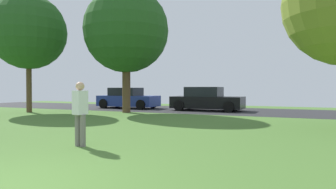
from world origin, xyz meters
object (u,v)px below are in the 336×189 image
maple_tree_near (28,32)px  parked_car_black (207,100)px  oak_tree_left (126,30)px  person_bystander (80,111)px  parked_car_blue (128,99)px

maple_tree_near → parked_car_black: bearing=31.3°
oak_tree_left → person_bystander: bearing=-64.4°
parked_car_black → person_bystander: bearing=-87.0°
maple_tree_near → person_bystander: size_ratio=4.37×
maple_tree_near → oak_tree_left: bearing=22.0°
person_bystander → parked_car_black: (-0.67, 12.53, -0.18)m
oak_tree_left → maple_tree_near: size_ratio=1.05×
oak_tree_left → person_bystander: oak_tree_left is taller
parked_car_blue → parked_car_black: size_ratio=0.96×
maple_tree_near → parked_car_blue: 7.49m
person_bystander → parked_car_black: person_bystander is taller
maple_tree_near → person_bystander: bearing=-36.2°
person_bystander → parked_car_blue: bearing=31.7°
oak_tree_left → parked_car_blue: size_ratio=1.70×
person_bystander → parked_car_blue: person_bystander is taller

